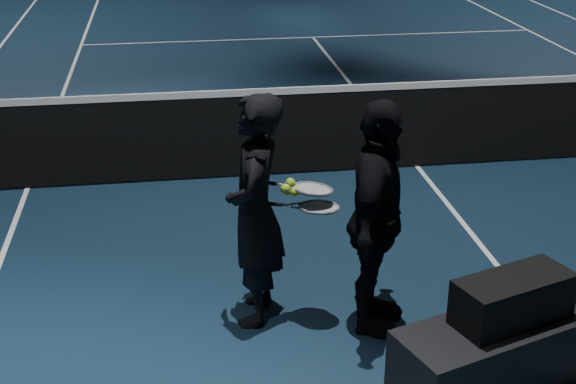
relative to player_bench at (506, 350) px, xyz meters
name	(u,v)px	position (x,y,z in m)	size (l,w,h in m)	color
floor	(417,166)	(0.56, 3.74, -0.23)	(36.00, 36.00, 0.00)	#0D1B32
court_lines	(417,166)	(0.56, 3.74, -0.23)	(10.98, 23.78, 0.01)	white
net_mesh	(420,127)	(0.56, 3.74, 0.22)	(12.80, 0.02, 0.86)	black
net_tape	(423,85)	(0.56, 3.74, 0.69)	(12.80, 0.03, 0.07)	white
player_bench	(506,350)	(0.00, 0.00, 0.00)	(1.53, 0.51, 0.46)	black
racket_bag	(513,299)	(0.00, 0.00, 0.38)	(0.76, 0.33, 0.31)	black
bag_signature	(524,313)	(0.00, -0.17, 0.38)	(0.36, 0.00, 0.10)	white
player_a	(255,211)	(-1.51, 1.01, 0.63)	(0.62, 0.41, 1.71)	black
player_b	(376,220)	(-0.70, 0.75, 0.63)	(1.00, 0.42, 1.71)	black
racket_lower	(319,207)	(-1.08, 0.88, 0.69)	(0.68, 0.22, 0.03)	black
racket_upper	(313,189)	(-1.11, 0.93, 0.81)	(0.68, 0.22, 0.03)	black
tennis_balls	(291,189)	(-1.26, 0.94, 0.81)	(0.12, 0.10, 0.12)	#B8D02C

